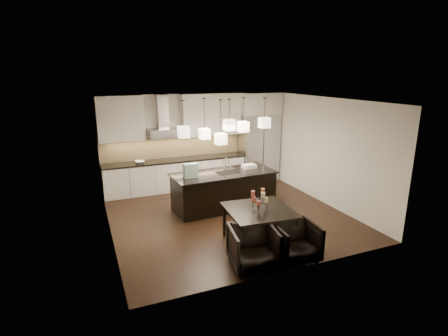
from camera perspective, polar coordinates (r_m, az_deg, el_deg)
name	(u,v)px	position (r m, az deg, el deg)	size (l,w,h in m)	color
floor	(227,215)	(8.72, 0.51, -7.69)	(5.50, 5.50, 0.02)	black
ceiling	(227,100)	(8.05, 0.56, 11.12)	(5.50, 5.50, 0.02)	white
wall_back	(192,140)	(10.81, -5.22, 4.59)	(5.50, 0.02, 2.80)	silver
wall_front	(292,197)	(5.94, 11.03, -4.64)	(5.50, 0.02, 2.80)	silver
wall_left	(105,172)	(7.66, -18.83, -0.65)	(0.02, 5.50, 2.80)	silver
wall_right	(322,150)	(9.67, 15.78, 2.79)	(0.02, 5.50, 2.80)	silver
refrigerator	(258,147)	(11.33, 5.61, 3.40)	(1.20, 0.72, 2.15)	#B7B7BA
fridge_panel	(259,103)	(11.13, 5.80, 10.47)	(1.26, 0.72, 0.65)	silver
lower_cabinets	(176,175)	(10.56, -7.79, -1.11)	(4.21, 0.62, 0.88)	silver
countertop	(176,160)	(10.44, -7.88, 1.32)	(4.21, 0.66, 0.04)	black
backsplash	(173,147)	(10.65, -8.36, 3.42)	(4.21, 0.02, 0.63)	tan
upper_cab_left	(120,119)	(10.09, -16.56, 7.72)	(1.25, 0.35, 1.25)	silver
upper_cab_right	(211,114)	(10.69, -2.15, 8.73)	(1.86, 0.35, 1.25)	silver
hood_canopy	(164,133)	(10.25, -9.75, 5.67)	(0.90, 0.52, 0.24)	#B7B7BA
hood_chimney	(162,112)	(10.28, -10.04, 9.06)	(0.30, 0.28, 0.96)	#B7B7BA
fruit_bowl	(140,162)	(10.18, -13.57, 0.96)	(0.26, 0.26, 0.06)	silver
island_body	(224,191)	(9.04, -0.06, -3.73)	(2.55, 1.02, 0.90)	black
island_top	(224,173)	(8.90, -0.06, -0.88)	(2.63, 1.10, 0.04)	black
faucet	(226,164)	(8.97, 0.25, 0.68)	(0.10, 0.24, 0.39)	silver
tote_bag	(191,171)	(8.48, -5.48, -0.41)	(0.35, 0.18, 0.35)	#2D6B54
food_container	(249,166)	(9.32, 4.10, 0.28)	(0.35, 0.24, 0.10)	silver
dining_table	(259,227)	(7.21, 5.67, -9.51)	(1.27, 1.27, 0.76)	black
candelabra	(259,199)	(6.98, 5.80, -5.01)	(0.37, 0.37, 0.45)	black
candle_a	(266,200)	(7.05, 6.85, -5.21)	(0.08, 0.08, 0.10)	beige
candle_b	(254,199)	(7.07, 4.87, -5.08)	(0.08, 0.08, 0.10)	#D35F3D
candle_c	(258,203)	(6.86, 5.65, -5.75)	(0.08, 0.08, 0.10)	#AB4A39
candle_d	(263,191)	(7.06, 6.36, -3.76)	(0.08, 0.08, 0.10)	#D35F3D
candle_e	(253,193)	(6.91, 4.75, -4.15)	(0.08, 0.08, 0.10)	#AB4A39
candle_f	(263,195)	(6.83, 6.42, -4.41)	(0.08, 0.08, 0.10)	beige
armchair_left	(253,247)	(6.43, 4.77, -12.76)	(0.81, 0.83, 0.76)	black
armchair_right	(296,241)	(6.79, 11.63, -11.66)	(0.76, 0.79, 0.71)	black
pendant_a	(184,132)	(8.25, -6.61, 5.86)	(0.24, 0.24, 0.26)	beige
pendant_b	(204,134)	(8.80, -3.21, 5.59)	(0.24, 0.24, 0.26)	beige
pendant_c	(229,125)	(8.49, 0.86, 7.03)	(0.24, 0.24, 0.26)	beige
pendant_d	(243,127)	(9.03, 3.15, 6.75)	(0.24, 0.24, 0.26)	beige
pendant_e	(264,123)	(8.98, 6.60, 7.36)	(0.24, 0.24, 0.26)	beige
pendant_f	(221,139)	(8.41, -0.54, 4.76)	(0.24, 0.24, 0.26)	beige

